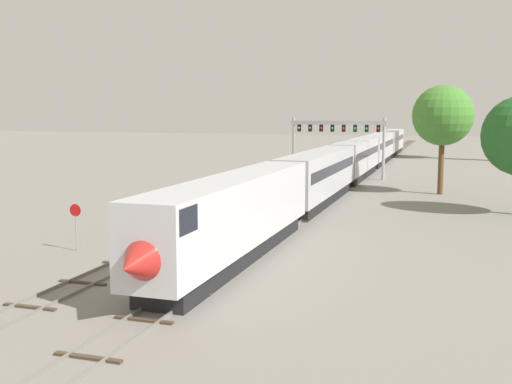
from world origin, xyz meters
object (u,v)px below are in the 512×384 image
Objects in this scene: trackside_tree_left at (443,116)px; passenger_train at (357,157)px; stop_sign at (76,220)px; signal_gantry at (338,133)px.

passenger_train is at bearing 127.99° from trackside_tree_left.
trackside_tree_left reaches higher than passenger_train.
passenger_train is 40.08× the size of stop_sign.
signal_gantry is at bearing 137.34° from trackside_tree_left.
stop_sign is at bearing -99.64° from signal_gantry.
signal_gantry is 46.42m from stop_sign.
trackside_tree_left is at bearing 58.67° from stop_sign.
signal_gantry is 1.09× the size of trackside_tree_left.
signal_gantry is 17.58m from trackside_tree_left.
stop_sign is (-10.00, -47.32, -0.74)m from passenger_train.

